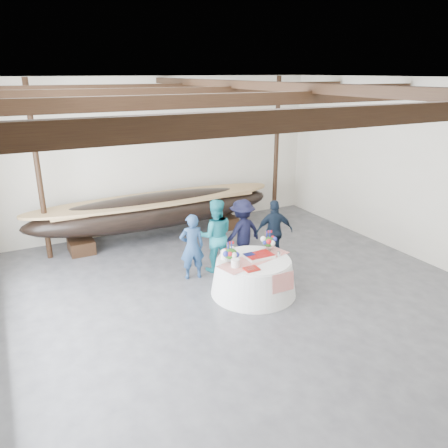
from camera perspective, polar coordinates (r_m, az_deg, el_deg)
floor at (r=8.97m, az=5.69°, el=-11.77°), size 10.00×12.00×0.01m
wall_back at (r=13.32m, az=-8.26°, el=8.88°), size 10.00×0.02×4.50m
ceiling at (r=7.69m, az=6.85°, el=18.32°), size 10.00×12.00×0.01m
pavilion_structure at (r=8.44m, az=3.35°, el=15.12°), size 9.80×11.76×4.50m
longboat_display at (r=12.61m, az=-8.80°, el=1.77°), size 7.22×1.44×1.35m
banquet_table at (r=9.59m, az=3.88°, el=-6.81°), size 1.86×1.86×0.80m
tabletop_items at (r=9.46m, az=3.39°, el=-3.55°), size 1.80×1.02×0.40m
guest_woman_blue at (r=10.12m, az=-4.21°, el=-2.97°), size 0.63×0.47×1.58m
guest_woman_teal at (r=10.46m, az=-1.15°, el=-1.51°), size 1.05×0.93×1.80m
guest_man_left at (r=10.82m, az=2.38°, el=-1.12°), size 1.18×0.80×1.68m
guest_man_right at (r=11.03m, az=6.58°, el=-0.99°), size 1.03×0.65×1.63m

